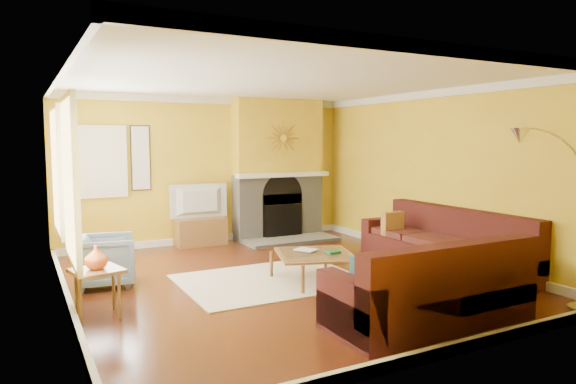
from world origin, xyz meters
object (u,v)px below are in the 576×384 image
coffee_table (315,267)px  side_table (98,293)px  media_console (201,232)px  arc_lamp (557,226)px  sectional_sofa (392,252)px  armchair (106,260)px

coffee_table → side_table: (-2.81, -0.14, 0.07)m
media_console → arc_lamp: arc_lamp is taller
media_console → coffee_table: bearing=-78.8°
sectional_sofa → side_table: 3.62m
armchair → side_table: 1.26m
sectional_sofa → side_table: bearing=171.3°
sectional_sofa → armchair: size_ratio=4.60×
arc_lamp → side_table: bearing=151.1°
side_table → coffee_table: bearing=2.8°
sectional_sofa → media_console: (-1.37, 3.73, -0.20)m
side_table → sectional_sofa: bearing=-8.7°
arc_lamp → armchair: bearing=138.1°
armchair → arc_lamp: (4.00, -3.59, 0.67)m
media_console → armchair: (-1.94, -1.95, 0.09)m
coffee_table → media_console: 3.11m
sectional_sofa → arc_lamp: bearing=-68.9°
coffee_table → side_table: side_table is taller
coffee_table → armchair: (-2.54, 1.10, 0.14)m
arc_lamp → coffee_table: bearing=120.3°
media_console → side_table: 3.87m
armchair → arc_lamp: arc_lamp is taller
armchair → sectional_sofa: bearing=-109.2°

